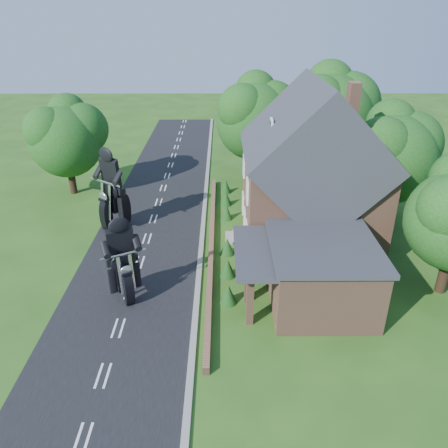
{
  "coord_description": "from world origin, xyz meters",
  "views": [
    {
      "loc": [
        4.98,
        -19.47,
        13.81
      ],
      "look_at": [
        5.09,
        2.56,
        2.8
      ],
      "focal_mm": 35.0,
      "sensor_mm": 36.0,
      "label": 1
    }
  ],
  "objects_px": {
    "house": "(311,177)",
    "motorcycle_lead": "(125,287)",
    "motorcycle_follow": "(116,216)",
    "annex": "(318,272)",
    "garden_wall": "(211,243)"
  },
  "relations": [
    {
      "from": "garden_wall",
      "to": "annex",
      "type": "height_order",
      "value": "annex"
    },
    {
      "from": "house",
      "to": "motorcycle_lead",
      "type": "bearing_deg",
      "value": -148.09
    },
    {
      "from": "motorcycle_follow",
      "to": "house",
      "type": "bearing_deg",
      "value": -152.25
    },
    {
      "from": "house",
      "to": "annex",
      "type": "bearing_deg",
      "value": -95.24
    },
    {
      "from": "garden_wall",
      "to": "house",
      "type": "distance_m",
      "value": 7.52
    },
    {
      "from": "motorcycle_lead",
      "to": "house",
      "type": "bearing_deg",
      "value": -175.32
    },
    {
      "from": "garden_wall",
      "to": "house",
      "type": "xyz_separation_m",
      "value": [
        6.19,
        1.0,
        4.14
      ]
    },
    {
      "from": "house",
      "to": "motorcycle_lead",
      "type": "distance_m",
      "value": 12.96
    },
    {
      "from": "annex",
      "to": "house",
      "type": "bearing_deg",
      "value": 84.76
    },
    {
      "from": "house",
      "to": "annex",
      "type": "relative_size",
      "value": 1.45
    },
    {
      "from": "motorcycle_lead",
      "to": "motorcycle_follow",
      "type": "relative_size",
      "value": 0.83
    },
    {
      "from": "garden_wall",
      "to": "house",
      "type": "relative_size",
      "value": 2.15
    },
    {
      "from": "garden_wall",
      "to": "motorcycle_lead",
      "type": "relative_size",
      "value": 14.3
    },
    {
      "from": "motorcycle_follow",
      "to": "motorcycle_lead",
      "type": "bearing_deg",
      "value": 140.82
    },
    {
      "from": "garden_wall",
      "to": "motorcycle_lead",
      "type": "xyz_separation_m",
      "value": [
        -4.37,
        -5.58,
        0.52
      ]
    }
  ]
}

